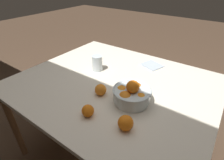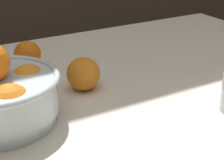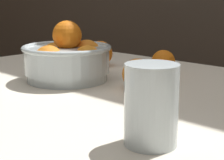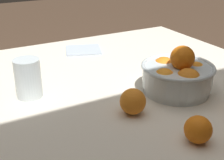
{
  "view_description": "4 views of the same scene",
  "coord_description": "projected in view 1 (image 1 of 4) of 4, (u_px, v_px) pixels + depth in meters",
  "views": [
    {
      "loc": [
        -0.61,
        0.88,
        1.41
      ],
      "look_at": [
        -0.02,
        0.05,
        0.78
      ],
      "focal_mm": 28.0,
      "sensor_mm": 36.0,
      "label": 1
    },
    {
      "loc": [
        -0.34,
        -0.51,
        1.1
      ],
      "look_at": [
        -0.01,
        0.06,
        0.8
      ],
      "focal_mm": 60.0,
      "sensor_mm": 36.0,
      "label": 2
    },
    {
      "loc": [
        0.53,
        -0.49,
        0.96
      ],
      "look_at": [
        0.0,
        0.07,
        0.78
      ],
      "focal_mm": 60.0,
      "sensor_mm": 36.0,
      "label": 3
    },
    {
      "loc": [
        0.4,
        0.83,
        1.19
      ],
      "look_at": [
        -0.02,
        0.05,
        0.79
      ],
      "focal_mm": 50.0,
      "sensor_mm": 36.0,
      "label": 4
    }
  ],
  "objects": [
    {
      "name": "fruit_bowl",
      "position": [
        131.0,
        94.0,
        1.04
      ],
      "size": [
        0.23,
        0.23,
        0.16
      ],
      "color": "silver",
      "rests_on": "dining_table"
    },
    {
      "name": "napkin",
      "position": [
        152.0,
        65.0,
        1.48
      ],
      "size": [
        0.19,
        0.18,
        0.01
      ],
      "primitive_type": "cube",
      "rotation": [
        0.0,
        0.0,
        -0.34
      ],
      "color": "silver",
      "rests_on": "dining_table"
    },
    {
      "name": "juice_glass",
      "position": [
        97.0,
        64.0,
        1.39
      ],
      "size": [
        0.08,
        0.08,
        0.12
      ],
      "color": "#F4A314",
      "rests_on": "dining_table"
    },
    {
      "name": "orange_loose_near_bowl",
      "position": [
        101.0,
        90.0,
        1.12
      ],
      "size": [
        0.07,
        0.07,
        0.07
      ],
      "primitive_type": "sphere",
      "color": "orange",
      "rests_on": "dining_table"
    },
    {
      "name": "orange_loose_aside",
      "position": [
        88.0,
        111.0,
        0.95
      ],
      "size": [
        0.07,
        0.07,
        0.07
      ],
      "primitive_type": "sphere",
      "color": "orange",
      "rests_on": "dining_table"
    },
    {
      "name": "ground_plane",
      "position": [
        114.0,
        147.0,
        1.66
      ],
      "size": [
        12.0,
        12.0,
        0.0
      ],
      "primitive_type": "plane",
      "color": "#4C3828"
    },
    {
      "name": "dining_table",
      "position": [
        114.0,
        89.0,
        1.3
      ],
      "size": [
        1.38,
        1.16,
        0.73
      ],
      "color": "beige",
      "rests_on": "ground_plane"
    },
    {
      "name": "orange_loose_front",
      "position": [
        126.0,
        123.0,
        0.87
      ],
      "size": [
        0.08,
        0.08,
        0.08
      ],
      "primitive_type": "sphere",
      "color": "orange",
      "rests_on": "dining_table"
    }
  ]
}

